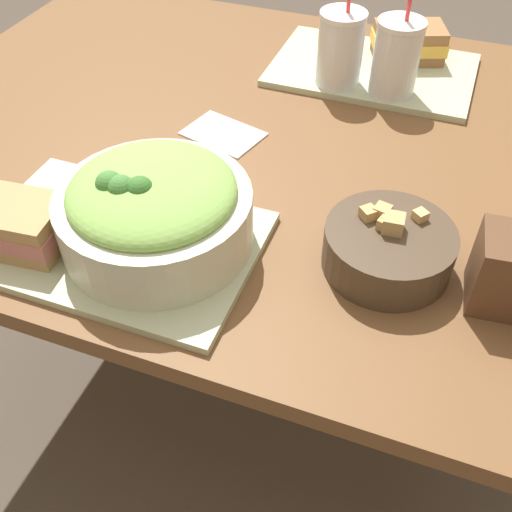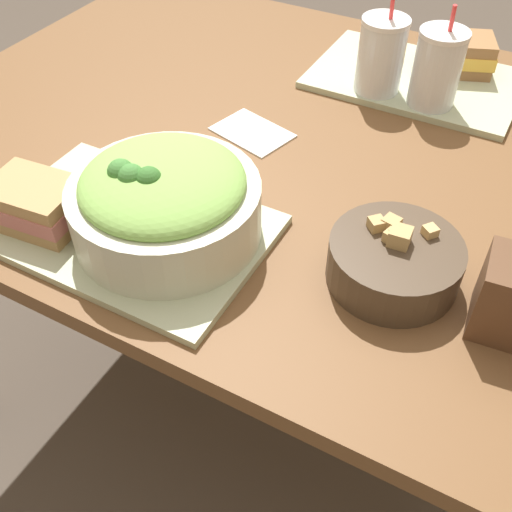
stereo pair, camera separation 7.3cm
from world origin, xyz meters
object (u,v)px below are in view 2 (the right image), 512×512
(salad_bowl, at_px, (164,200))
(sandwich_near, at_px, (36,203))
(baguette_near, at_px, (151,168))
(sandwich_far, at_px, (456,54))
(napkin_folded, at_px, (252,132))
(soup_bowl, at_px, (394,260))
(baguette_far, at_px, (459,48))
(drink_cup_dark, at_px, (381,57))
(drink_cup_red, at_px, (437,71))

(salad_bowl, xyz_separation_m, sandwich_near, (-0.17, -0.07, -0.02))
(baguette_near, height_order, sandwich_far, sandwich_far)
(salad_bowl, distance_m, napkin_folded, 0.29)
(sandwich_far, bearing_deg, napkin_folded, -145.27)
(salad_bowl, relative_size, baguette_near, 2.15)
(soup_bowl, xyz_separation_m, baguette_far, (-0.08, 0.60, 0.01))
(sandwich_near, xyz_separation_m, napkin_folded, (0.14, 0.35, -0.04))
(sandwich_far, bearing_deg, baguette_far, 74.43)
(salad_bowl, distance_m, soup_bowl, 0.31)
(baguette_near, distance_m, napkin_folded, 0.22)
(drink_cup_dark, xyz_separation_m, napkin_folded, (-0.14, -0.22, -0.07))
(sandwich_near, xyz_separation_m, baguette_far, (0.38, 0.74, -0.00))
(drink_cup_red, relative_size, napkin_folded, 1.21)
(sandwich_near, bearing_deg, baguette_near, 53.39)
(salad_bowl, xyz_separation_m, baguette_near, (-0.08, 0.08, -0.03))
(soup_bowl, relative_size, sandwich_near, 1.26)
(salad_bowl, relative_size, napkin_folded, 1.75)
(salad_bowl, height_order, soup_bowl, salad_bowl)
(salad_bowl, height_order, napkin_folded, salad_bowl)
(drink_cup_dark, bearing_deg, salad_bowl, -102.84)
(soup_bowl, bearing_deg, napkin_folded, 146.66)
(drink_cup_dark, bearing_deg, baguette_far, 60.32)
(drink_cup_dark, bearing_deg, drink_cup_red, 0.00)
(napkin_folded, bearing_deg, soup_bowl, -33.34)
(baguette_near, bearing_deg, baguette_far, -49.83)
(sandwich_far, xyz_separation_m, baguette_far, (-0.00, 0.03, -0.00))
(soup_bowl, height_order, napkin_folded, soup_bowl)
(soup_bowl, bearing_deg, baguette_far, 97.65)
(salad_bowl, xyz_separation_m, drink_cup_red, (0.21, 0.50, 0.01))
(sandwich_near, xyz_separation_m, drink_cup_red, (0.38, 0.57, 0.03))
(drink_cup_dark, xyz_separation_m, drink_cup_red, (0.10, 0.00, 0.00))
(baguette_far, bearing_deg, sandwich_near, 161.75)
(drink_cup_red, height_order, napkin_folded, drink_cup_red)
(sandwich_far, height_order, baguette_far, sandwich_far)
(drink_cup_dark, relative_size, drink_cup_red, 1.00)
(sandwich_near, bearing_deg, sandwich_far, 55.96)
(soup_bowl, bearing_deg, sandwich_far, 97.77)
(salad_bowl, xyz_separation_m, sandwich_far, (0.22, 0.64, -0.02))
(baguette_far, xyz_separation_m, drink_cup_dark, (-0.10, -0.17, 0.03))
(salad_bowl, bearing_deg, drink_cup_red, 66.82)
(soup_bowl, bearing_deg, drink_cup_dark, 112.84)
(baguette_near, distance_m, baguette_far, 0.67)
(salad_bowl, xyz_separation_m, soup_bowl, (0.29, 0.07, -0.03))
(sandwich_far, bearing_deg, drink_cup_dark, -147.59)
(soup_bowl, height_order, baguette_far, soup_bowl)
(sandwich_far, xyz_separation_m, drink_cup_dark, (-0.10, -0.14, 0.03))
(salad_bowl, height_order, drink_cup_red, drink_cup_red)
(drink_cup_red, bearing_deg, soup_bowl, -79.42)
(salad_bowl, height_order, sandwich_far, salad_bowl)
(sandwich_near, relative_size, drink_cup_red, 0.76)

